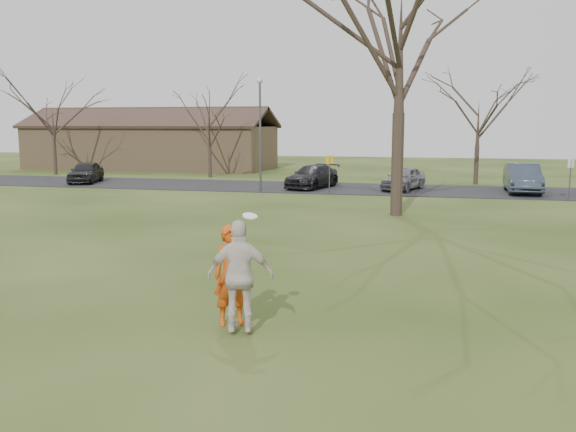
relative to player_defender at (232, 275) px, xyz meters
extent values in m
plane|color=#1E380F|center=(0.13, 0.03, -0.95)|extent=(120.00, 120.00, 0.00)
cube|color=black|center=(0.13, 25.03, -0.93)|extent=(62.00, 6.50, 0.04)
imported|color=#C1460F|center=(0.00, 0.00, 0.00)|extent=(0.83, 0.73, 1.91)
imported|color=black|center=(-17.99, 24.52, -0.24)|extent=(2.64, 4.25, 1.35)
imported|color=black|center=(-3.34, 24.71, -0.25)|extent=(2.92, 4.86, 1.32)
imported|color=gray|center=(1.91, 24.88, -0.26)|extent=(2.66, 4.14, 1.31)
imported|color=#313B4A|center=(8.30, 24.90, -0.13)|extent=(1.72, 4.80, 1.58)
imported|color=beige|center=(0.34, -0.53, 0.13)|extent=(1.26, 0.73, 2.02)
cylinder|color=white|center=(0.49, -0.39, 1.20)|extent=(0.28, 0.27, 0.13)
cube|color=#8C6D4C|center=(-19.87, 38.03, 0.80)|extent=(20.00, 8.00, 3.50)
cube|color=#33231C|center=(-19.87, 35.98, 3.30)|extent=(20.60, 4.40, 1.78)
cube|color=#33231C|center=(-19.87, 40.08, 3.30)|extent=(20.60, 4.40, 1.78)
cube|color=#38281E|center=(-19.87, 38.03, 4.00)|extent=(20.60, 0.45, 0.20)
cylinder|color=#47474C|center=(-5.87, 22.53, 2.05)|extent=(0.12, 0.12, 6.00)
sphere|color=beige|center=(-5.87, 22.53, 5.15)|extent=(0.34, 0.34, 0.34)
cylinder|color=#47474C|center=(-1.87, 22.03, 0.05)|extent=(0.06, 0.06, 2.00)
cube|color=yellow|center=(-1.87, 22.03, 0.90)|extent=(0.35, 0.35, 0.45)
cylinder|color=#47474C|center=(10.13, 22.03, 0.05)|extent=(0.06, 0.06, 2.00)
cube|color=silver|center=(10.13, 22.03, 0.90)|extent=(0.35, 0.35, 0.45)
camera|label=1|loc=(3.67, -10.83, 2.84)|focal=38.70mm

